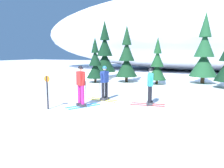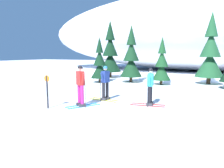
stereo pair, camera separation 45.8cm
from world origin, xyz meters
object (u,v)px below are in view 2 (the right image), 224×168
at_px(skier_cyan_jacket, 150,86).
at_px(pine_tree_center_left, 131,58).
at_px(pine_tree_center_right, 162,65).
at_px(pine_tree_far_left, 110,54).
at_px(skier_red_jacket, 81,85).
at_px(trail_marker_post, 47,90).
at_px(pine_tree_left, 100,64).
at_px(skier_navy_jacket, 105,83).
at_px(pine_tree_right, 210,54).

relative_size(skier_cyan_jacket, pine_tree_center_left, 0.37).
bearing_deg(pine_tree_center_right, pine_tree_far_left, 153.49).
xyz_separation_m(skier_red_jacket, pine_tree_far_left, (-4.12, 11.31, 1.38)).
xyz_separation_m(skier_cyan_jacket, trail_marker_post, (-3.83, -2.44, -0.09)).
distance_m(pine_tree_left, trail_marker_post, 8.67).
relative_size(skier_cyan_jacket, pine_tree_left, 0.47).
distance_m(skier_cyan_jacket, skier_red_jacket, 3.13).
relative_size(pine_tree_center_left, trail_marker_post, 3.23).
bearing_deg(pine_tree_left, skier_navy_jacket, -58.53).
relative_size(skier_cyan_jacket, pine_tree_far_left, 0.31).
height_order(pine_tree_far_left, trail_marker_post, pine_tree_far_left).
distance_m(skier_cyan_jacket, pine_tree_center_left, 8.19).
height_order(pine_tree_center_left, pine_tree_center_right, pine_tree_center_left).
height_order(pine_tree_right, trail_marker_post, pine_tree_right).
distance_m(pine_tree_far_left, pine_tree_left, 4.03).
bearing_deg(skier_red_jacket, pine_tree_far_left, 110.04).
bearing_deg(skier_red_jacket, skier_navy_jacket, 76.21).
height_order(pine_tree_far_left, pine_tree_left, pine_tree_far_left).
bearing_deg(pine_tree_center_left, pine_tree_right, 14.93).
bearing_deg(skier_cyan_jacket, pine_tree_right, 75.95).
xyz_separation_m(skier_red_jacket, trail_marker_post, (-1.09, -0.92, -0.15)).
xyz_separation_m(pine_tree_left, trail_marker_post, (2.10, -8.38, -0.72)).
xyz_separation_m(skier_red_jacket, pine_tree_right, (4.94, 10.35, 1.35)).
bearing_deg(pine_tree_left, pine_tree_right, 19.51).
bearing_deg(skier_cyan_jacket, pine_tree_far_left, 125.04).
bearing_deg(pine_tree_right, trail_marker_post, -118.18).
bearing_deg(skier_red_jacket, pine_tree_left, 113.14).
xyz_separation_m(skier_cyan_jacket, pine_tree_left, (-5.92, 5.94, 0.63)).
xyz_separation_m(pine_tree_center_left, pine_tree_right, (5.88, 1.57, 0.37)).
relative_size(pine_tree_right, trail_marker_post, 3.83).
relative_size(pine_tree_left, pine_tree_right, 0.66).
bearing_deg(trail_marker_post, pine_tree_center_right, 73.46).
bearing_deg(trail_marker_post, skier_red_jacket, 39.98).
bearing_deg(skier_cyan_jacket, pine_tree_center_right, 98.72).
bearing_deg(skier_red_jacket, pine_tree_center_right, 78.73).
relative_size(pine_tree_left, pine_tree_center_right, 1.02).
bearing_deg(pine_tree_center_left, skier_cyan_jacket, -63.12).
distance_m(pine_tree_far_left, pine_tree_center_left, 4.08).
height_order(pine_tree_center_right, pine_tree_right, pine_tree_right).
bearing_deg(skier_cyan_jacket, skier_navy_jacket, 178.04).
distance_m(pine_tree_left, pine_tree_center_right, 4.96).
xyz_separation_m(skier_navy_jacket, pine_tree_center_left, (-1.34, 7.17, 1.05)).
distance_m(pine_tree_center_left, trail_marker_post, 9.76).
distance_m(pine_tree_left, pine_tree_right, 8.66).
bearing_deg(pine_tree_right, pine_tree_left, -160.49).
distance_m(skier_red_jacket, pine_tree_center_right, 8.59).
xyz_separation_m(skier_cyan_jacket, pine_tree_right, (2.21, 8.82, 1.41)).
bearing_deg(pine_tree_left, pine_tree_center_left, 30.26).
relative_size(skier_navy_jacket, trail_marker_post, 1.21).
bearing_deg(pine_tree_center_left, pine_tree_center_right, -7.95).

